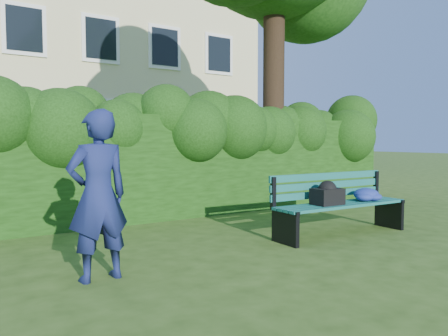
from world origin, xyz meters
TOP-DOWN VIEW (x-y plane):
  - ground at (0.00, 0.00)m, footprint 80.00×80.00m
  - apartment_building at (-0.00, 13.99)m, footprint 16.00×8.08m
  - hedge at (0.00, 2.20)m, footprint 10.00×1.00m
  - park_bench at (1.26, -0.63)m, footprint 2.22×0.64m
  - man_reading at (-2.36, -0.72)m, footprint 0.64×0.45m

SIDE VIEW (x-z plane):
  - ground at x=0.00m, z-range 0.00..0.00m
  - park_bench at x=1.26m, z-range 0.06..0.95m
  - man_reading at x=-2.36m, z-range 0.00..1.68m
  - hedge at x=0.00m, z-range 0.00..1.80m
  - apartment_building at x=0.00m, z-range 0.00..12.00m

